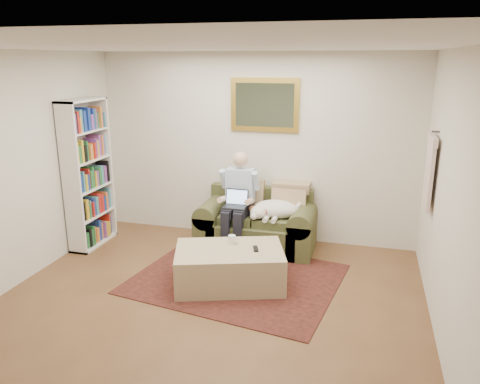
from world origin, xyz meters
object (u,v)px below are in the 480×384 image
at_px(sleeping_dog, 276,209).
at_px(coffee_mug, 232,239).
at_px(sofa, 257,229).
at_px(seated_man, 237,203).
at_px(laptop, 236,202).
at_px(bookshelf, 88,174).
at_px(ottoman, 229,267).

xyz_separation_m(sleeping_dog, coffee_mug, (-0.34, -0.92, -0.11)).
height_order(sofa, coffee_mug, sofa).
height_order(seated_man, sleeping_dog, seated_man).
bearing_deg(sleeping_dog, sofa, 164.26).
xyz_separation_m(laptop, sleeping_dog, (0.52, 0.13, -0.09)).
xyz_separation_m(sofa, bookshelf, (-2.24, -0.47, 0.73)).
bearing_deg(laptop, coffee_mug, -77.39).
bearing_deg(seated_man, sleeping_dog, 7.13).
bearing_deg(sofa, ottoman, -91.90).
relative_size(sofa, ottoman, 1.30).
height_order(sofa, seated_man, seated_man).
height_order(laptop, ottoman, laptop).
bearing_deg(sofa, seated_man, -148.55).
height_order(coffee_mug, bookshelf, bookshelf).
relative_size(coffee_mug, bookshelf, 0.05).
distance_m(laptop, coffee_mug, 0.83).
bearing_deg(sleeping_dog, seated_man, -172.87).
height_order(sofa, bookshelf, bookshelf).
distance_m(sleeping_dog, coffee_mug, 0.98).
xyz_separation_m(sleeping_dog, bookshelf, (-2.52, -0.39, 0.40)).
bearing_deg(ottoman, sofa, 88.10).
relative_size(sleeping_dog, ottoman, 0.54).
bearing_deg(coffee_mug, ottoman, -83.60).
bearing_deg(sofa, laptop, -138.98).
xyz_separation_m(seated_man, ottoman, (0.20, -1.02, -0.44)).
distance_m(ottoman, bookshelf, 2.44).
bearing_deg(bookshelf, sofa, 11.82).
height_order(laptop, coffee_mug, laptop).
distance_m(seated_man, sleeping_dog, 0.52).
xyz_separation_m(laptop, bookshelf, (-2.00, -0.26, 0.31)).
relative_size(ottoman, bookshelf, 0.60).
bearing_deg(bookshelf, laptop, 7.51).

